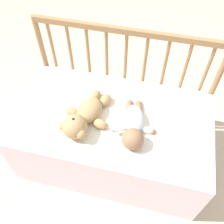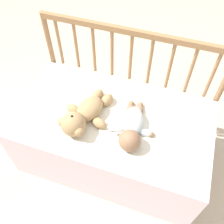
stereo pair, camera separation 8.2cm
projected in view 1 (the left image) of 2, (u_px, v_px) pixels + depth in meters
name	position (u px, v px, depth m)	size (l,w,h in m)	color
ground_plane	(112.00, 155.00, 1.89)	(12.00, 12.00, 0.00)	#C6B293
crib_mattress	(112.00, 138.00, 1.71)	(1.22, 0.68, 0.47)	silver
crib_rail	(125.00, 63.00, 1.64)	(1.22, 0.04, 0.86)	#997047
blanket	(109.00, 119.00, 1.51)	(0.75, 0.52, 0.01)	silver
teddy_bear	(84.00, 117.00, 1.45)	(0.29, 0.41, 0.15)	tan
baby	(133.00, 126.00, 1.43)	(0.26, 0.38, 0.12)	white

